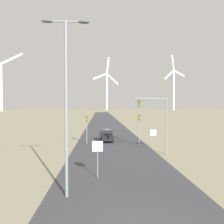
{
  "coord_description": "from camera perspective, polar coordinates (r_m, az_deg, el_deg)",
  "views": [
    {
      "loc": [
        -1.64,
        -8.23,
        5.57
      ],
      "look_at": [
        0.0,
        20.7,
        4.67
      ],
      "focal_mm": 35.0,
      "sensor_mm": 36.0,
      "label": 1
    }
  ],
  "objects": [
    {
      "name": "road_surface",
      "position": [
        56.53,
        -1.57,
        -3.87
      ],
      "size": [
        10.0,
        240.0,
        0.01
      ],
      "color": "#38383D",
      "rests_on": "ground"
    },
    {
      "name": "streetlamp",
      "position": [
        13.44,
        -11.92,
        6.06
      ],
      "size": [
        2.86,
        0.32,
        10.64
      ],
      "color": "gray",
      "rests_on": "ground"
    },
    {
      "name": "stop_sign_near",
      "position": [
        16.95,
        -3.8,
        -10.41
      ],
      "size": [
        0.81,
        0.07,
        2.84
      ],
      "color": "gray",
      "rests_on": "ground"
    },
    {
      "name": "stop_sign_far",
      "position": [
        29.75,
        10.72,
        -5.9
      ],
      "size": [
        0.81,
        0.07,
        2.31
      ],
      "color": "gray",
      "rests_on": "ground"
    },
    {
      "name": "traffic_light_post_near_left",
      "position": [
        31.3,
        -6.61,
        -3.0
      ],
      "size": [
        0.28,
        0.34,
        4.05
      ],
      "color": "gray",
      "rests_on": "ground"
    },
    {
      "name": "traffic_light_post_near_right",
      "position": [
        31.54,
        7.12,
        -2.68
      ],
      "size": [
        0.28,
        0.34,
        4.27
      ],
      "color": "gray",
      "rests_on": "ground"
    },
    {
      "name": "traffic_light_mast_overhead",
      "position": [
        25.01,
        11.44,
        -0.56
      ],
      "size": [
        3.75,
        0.35,
        6.55
      ],
      "color": "gray",
      "rests_on": "ground"
    },
    {
      "name": "car_approaching",
      "position": [
        33.87,
        -1.45,
        -6.12
      ],
      "size": [
        2.1,
        4.22,
        1.83
      ],
      "color": "black",
      "rests_on": "ground"
    },
    {
      "name": "wind_turbine_far_left",
      "position": [
        231.69,
        -26.97,
        7.13
      ],
      "size": [
        38.98,
        2.74,
        57.13
      ],
      "color": "white",
      "rests_on": "ground"
    },
    {
      "name": "wind_turbine_left",
      "position": [
        252.54,
        -1.36,
        6.46
      ],
      "size": [
        29.87,
        16.22,
        60.98
      ],
      "color": "white",
      "rests_on": "ground"
    },
    {
      "name": "wind_turbine_center",
      "position": [
        267.25,
        15.81,
        6.6
      ],
      "size": [
        28.46,
        12.51,
        63.95
      ],
      "color": "white",
      "rests_on": "ground"
    }
  ]
}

